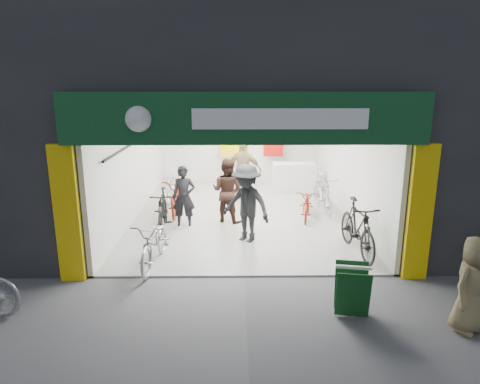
{
  "coord_description": "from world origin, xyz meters",
  "views": [
    {
      "loc": [
        -0.17,
        -7.56,
        3.67
      ],
      "look_at": [
        -0.06,
        1.5,
        1.31
      ],
      "focal_mm": 32.0,
      "sensor_mm": 36.0,
      "label": 1
    }
  ],
  "objects_px": {
    "bike_left_front": "(155,242)",
    "pedestrian_near": "(472,285)",
    "bike_right_front": "(357,228)",
    "sandwich_board": "(352,289)"
  },
  "relations": [
    {
      "from": "bike_left_front",
      "to": "pedestrian_near",
      "type": "bearing_deg",
      "value": -20.97
    },
    {
      "from": "bike_right_front",
      "to": "sandwich_board",
      "type": "distance_m",
      "value": 2.62
    },
    {
      "from": "pedestrian_near",
      "to": "bike_left_front",
      "type": "bearing_deg",
      "value": 123.63
    },
    {
      "from": "bike_left_front",
      "to": "pedestrian_near",
      "type": "xyz_separation_m",
      "value": [
        5.13,
        -2.43,
        0.25
      ]
    },
    {
      "from": "bike_right_front",
      "to": "sandwich_board",
      "type": "relative_size",
      "value": 2.44
    },
    {
      "from": "pedestrian_near",
      "to": "sandwich_board",
      "type": "relative_size",
      "value": 1.83
    },
    {
      "from": "pedestrian_near",
      "to": "sandwich_board",
      "type": "xyz_separation_m",
      "value": [
        -1.64,
        0.46,
        -0.3
      ]
    },
    {
      "from": "bike_right_front",
      "to": "sandwich_board",
      "type": "bearing_deg",
      "value": -112.05
    },
    {
      "from": "bike_left_front",
      "to": "sandwich_board",
      "type": "distance_m",
      "value": 4.01
    },
    {
      "from": "bike_right_front",
      "to": "pedestrian_near",
      "type": "relative_size",
      "value": 1.34
    }
  ]
}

